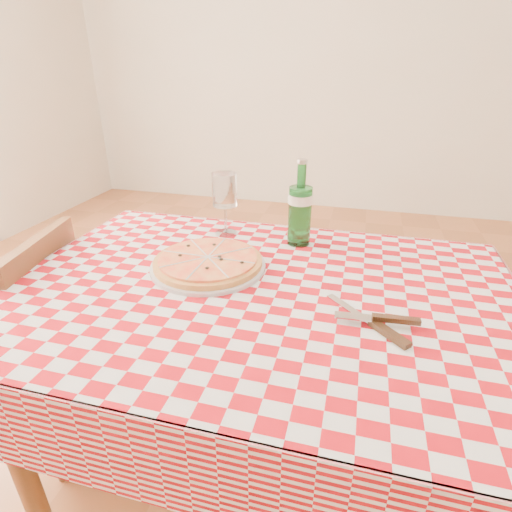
{
  "coord_description": "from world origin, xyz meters",
  "views": [
    {
      "loc": [
        0.22,
        -0.85,
        1.27
      ],
      "look_at": [
        -0.02,
        0.06,
        0.82
      ],
      "focal_mm": 28.0,
      "sensor_mm": 36.0,
      "label": 1
    }
  ],
  "objects_px": {
    "chair_far": "(33,337)",
    "wine_glass": "(225,204)",
    "dining_table": "(257,320)",
    "water_bottle": "(300,203)",
    "pizza_plate": "(208,261)"
  },
  "relations": [
    {
      "from": "water_bottle",
      "to": "wine_glass",
      "type": "relative_size",
      "value": 1.3
    },
    {
      "from": "dining_table",
      "to": "water_bottle",
      "type": "distance_m",
      "value": 0.39
    },
    {
      "from": "water_bottle",
      "to": "wine_glass",
      "type": "xyz_separation_m",
      "value": [
        -0.25,
        0.02,
        -0.03
      ]
    },
    {
      "from": "wine_glass",
      "to": "dining_table",
      "type": "bearing_deg",
      "value": -59.02
    },
    {
      "from": "dining_table",
      "to": "water_bottle",
      "type": "height_order",
      "value": "water_bottle"
    },
    {
      "from": "chair_far",
      "to": "pizza_plate",
      "type": "distance_m",
      "value": 0.68
    },
    {
      "from": "water_bottle",
      "to": "dining_table",
      "type": "bearing_deg",
      "value": -99.93
    },
    {
      "from": "chair_far",
      "to": "dining_table",
      "type": "bearing_deg",
      "value": 169.51
    },
    {
      "from": "chair_far",
      "to": "wine_glass",
      "type": "bearing_deg",
      "value": -160.36
    },
    {
      "from": "dining_table",
      "to": "chair_far",
      "type": "distance_m",
      "value": 0.78
    },
    {
      "from": "pizza_plate",
      "to": "water_bottle",
      "type": "xyz_separation_m",
      "value": [
        0.22,
        0.23,
        0.11
      ]
    },
    {
      "from": "pizza_plate",
      "to": "chair_far",
      "type": "bearing_deg",
      "value": -171.36
    },
    {
      "from": "chair_far",
      "to": "water_bottle",
      "type": "height_order",
      "value": "water_bottle"
    },
    {
      "from": "dining_table",
      "to": "water_bottle",
      "type": "relative_size",
      "value": 4.51
    },
    {
      "from": "pizza_plate",
      "to": "water_bottle",
      "type": "height_order",
      "value": "water_bottle"
    }
  ]
}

